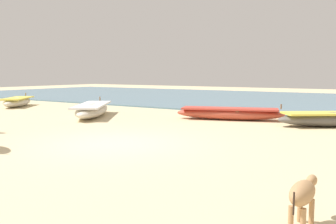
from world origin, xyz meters
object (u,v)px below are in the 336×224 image
Objects in this scene: fishing_boat_0 at (17,102)px; calf_far_tan at (303,194)px; fishing_boat_4 at (92,110)px; fishing_boat_3 at (229,113)px.

fishing_boat_0 is 19.81m from calf_far_tan.
fishing_boat_4 is at bearing 58.95° from calf_far_tan.
calf_far_tan is (17.96, -8.34, 0.15)m from fishing_boat_0.
fishing_boat_3 is 4.86× the size of calf_far_tan.
fishing_boat_4 reaches higher than fishing_boat_0.
fishing_boat_0 is 3.50× the size of calf_far_tan.
fishing_boat_0 is 0.77× the size of fishing_boat_4.
calf_far_tan is (10.75, -7.16, 0.13)m from fishing_boat_4.
fishing_boat_3 is 1.07× the size of fishing_boat_4.
calf_far_tan is at bearing -151.04° from fishing_boat_0.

